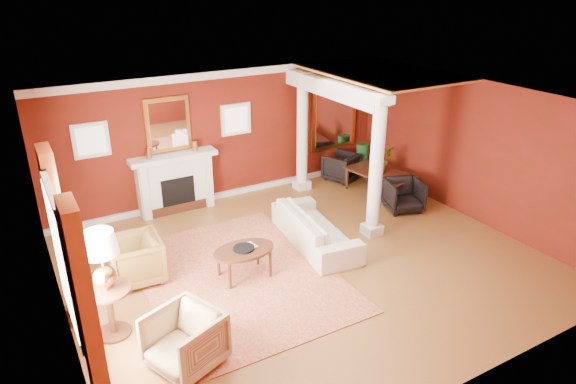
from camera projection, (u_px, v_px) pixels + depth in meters
ground at (307, 262)px, 9.25m from camera, size 8.00×8.00×0.00m
room_shell at (309, 157)px, 8.45m from camera, size 8.04×7.04×2.92m
fireplace at (175, 183)px, 11.04m from camera, size 1.85×0.42×1.29m
overmantel_mirror at (168, 125)px, 10.65m from camera, size 0.95×0.07×1.15m
flank_window_left at (91, 140)px, 9.99m from camera, size 0.70×0.07×0.70m
flank_window_right at (236, 119)px, 11.41m from camera, size 0.70×0.07×0.70m
left_window at (70, 267)px, 6.43m from camera, size 0.21×2.55×2.60m
column_front at (376, 167)px, 9.70m from camera, size 0.36×0.36×2.80m
column_back at (302, 131)px, 11.85m from camera, size 0.36×0.36×2.80m
header_beam at (331, 89)px, 10.50m from camera, size 0.30×3.20×0.32m
amber_ceiling at (380, 72)px, 10.80m from camera, size 2.30×3.40×0.04m
dining_mirror at (334, 115)px, 12.71m from camera, size 1.30×0.07×1.70m
chandelier at (379, 101)px, 11.11m from camera, size 0.60×0.62×0.75m
crown_trim at (223, 74)px, 10.89m from camera, size 8.00×0.08×0.16m
base_trim at (229, 193)px, 11.98m from camera, size 8.00×0.08×0.12m
rug at (238, 276)px, 8.81m from camera, size 3.06×4.09×0.02m
sofa at (316, 222)px, 9.72m from camera, size 0.93×2.36×0.90m
armchair_leopard at (135, 258)px, 8.54m from camera, size 0.85×0.90×0.88m
armchair_stripe at (185, 338)px, 6.68m from camera, size 1.06×1.09×0.88m
coffee_table at (244, 251)px, 8.63m from camera, size 1.07×1.07×0.54m
coffee_book at (246, 242)px, 8.60m from camera, size 0.18×0.05×0.24m
side_table at (103, 266)px, 6.98m from camera, size 0.67×0.67×1.66m
dining_table at (381, 176)px, 11.93m from camera, size 0.82×1.65×0.88m
dining_chair_near at (404, 194)px, 11.14m from camera, size 0.91×0.88×0.76m
dining_chair_far at (341, 166)px, 12.79m from camera, size 0.92×0.90×0.74m
green_urn at (362, 163)px, 13.10m from camera, size 0.35×0.35×0.85m
potted_plant at (381, 149)px, 11.62m from camera, size 0.69×0.73×0.48m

